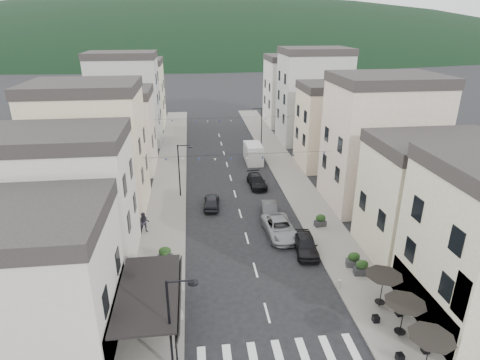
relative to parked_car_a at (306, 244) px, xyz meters
The scene contains 27 objects.
sidewalk_left 22.46m from the parked_car_a, 122.61° to the left, with size 4.00×76.00×0.12m, color slate.
sidewalk_right 19.15m from the parked_car_a, 81.28° to the left, with size 4.00×76.00×0.12m, color slate.
hill_backdrop 286.95m from the parked_car_a, 90.92° to the left, with size 640.00×360.00×70.00m, color black.
boutique_building 21.91m from the parked_car_a, 158.08° to the right, with size 12.00×8.00×8.00m, color beige.
boutique_awning 14.54m from the parked_car_a, 145.68° to the right, with size 3.77×7.50×3.28m.
buildings_row_left 31.65m from the parked_car_a, 127.75° to the left, with size 10.20×54.16×14.00m.
buildings_row_right 26.11m from the parked_car_a, 67.16° to the left, with size 10.20×54.16×14.50m.
cafe_terrace 10.86m from the parked_car_a, 73.23° to the right, with size 2.50×8.10×2.53m.
streetlamp_left_near 15.50m from the parked_car_a, 133.23° to the right, with size 1.70×0.56×6.00m.
streetlamp_left_far 16.85m from the parked_car_a, 128.90° to the left, with size 1.70×0.56×6.00m.
streetlamp_right_far 31.08m from the parked_car_a, 87.74° to the left, with size 1.70×0.56×6.00m.
bollards 8.88m from the parked_car_a, 121.23° to the right, with size 11.66×10.26×0.60m.
bunting_near 11.16m from the parked_car_a, 117.30° to the left, with size 19.00×0.28×0.62m.
bunting_far 25.80m from the parked_car_a, 100.46° to the left, with size 19.00×0.28×0.62m.
parked_car_a is the anchor object (origin of this frame).
parked_car_b 7.06m from the parked_car_a, 104.78° to the left, with size 1.45×4.15×1.37m, color #38383B.
parked_car_c 3.47m from the parked_car_a, 116.79° to the left, with size 2.52×5.48×1.52m, color gray.
parked_car_d 14.92m from the parked_car_a, 96.93° to the left, with size 1.84×4.52×1.31m, color black.
parked_car_e 12.20m from the parked_car_a, 127.34° to the left, with size 1.60×3.98×1.35m, color black.
delivery_van 23.86m from the parked_car_a, 92.06° to the left, with size 2.18×5.41×2.58m.
pedestrian_a 11.34m from the parked_car_a, behind, with size 0.55×0.36×1.52m, color black.
pedestrian_b 14.67m from the parked_car_a, 160.17° to the left, with size 0.95×0.74×1.96m, color black.
planter_la 11.58m from the parked_car_a, behind, with size 0.97×0.65×1.00m.
planter_lb 11.68m from the parked_car_a, behind, with size 1.26×0.89×1.28m.
planter_ra 5.04m from the parked_car_a, 48.65° to the right, with size 1.18×0.75×1.25m.
planter_rb 4.11m from the parked_car_a, 40.32° to the right, with size 1.22×0.85×1.24m.
planter_rc 4.91m from the parked_car_a, 58.14° to the left, with size 1.14×0.72×1.20m.
Camera 1 is at (-4.40, -15.31, 18.29)m, focal length 30.00 mm.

